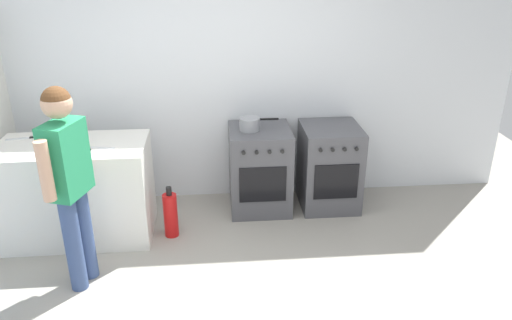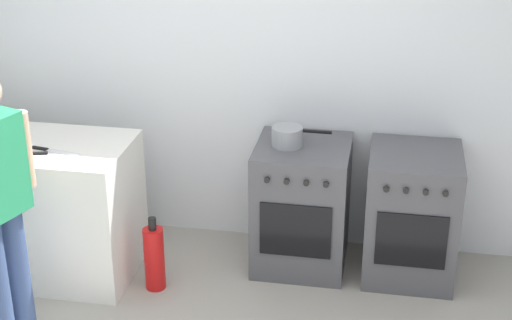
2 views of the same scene
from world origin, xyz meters
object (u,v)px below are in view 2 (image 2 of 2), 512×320
object	(u,v)px
oven_left	(302,205)
knife_carving	(53,151)
pot	(288,136)
knife_utility	(29,154)
oven_right	(411,214)
fire_extinguisher	(154,258)

from	to	relation	value
oven_left	knife_carving	distance (m)	1.62
pot	knife_utility	size ratio (longest dim) A/B	1.52
oven_right	fire_extinguisher	bearing A→B (deg)	-163.17
oven_left	pot	world-z (taller)	pot
knife_utility	fire_extinguisher	world-z (taller)	knife_utility
oven_left	fire_extinguisher	distance (m)	1.01
pot	knife_utility	bearing A→B (deg)	-160.32
pot	knife_carving	size ratio (longest dim) A/B	1.15
oven_left	fire_extinguisher	world-z (taller)	oven_left
fire_extinguisher	knife_carving	bearing A→B (deg)	179.87
oven_left	pot	size ratio (longest dim) A/B	2.24
fire_extinguisher	oven_right	bearing A→B (deg)	16.83
pot	knife_carving	distance (m)	1.45
knife_carving	fire_extinguisher	bearing A→B (deg)	-0.13
oven_left	oven_right	distance (m)	0.71
oven_right	knife_utility	size ratio (longest dim) A/B	3.40
oven_left	fire_extinguisher	bearing A→B (deg)	-151.22
oven_left	knife_utility	xyz separation A→B (m)	(-1.60, -0.55, 0.48)
oven_right	oven_left	bearing A→B (deg)	180.00
knife_utility	fire_extinguisher	distance (m)	1.00
knife_carving	knife_utility	world-z (taller)	same
knife_utility	fire_extinguisher	xyz separation A→B (m)	(0.73, 0.07, -0.69)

